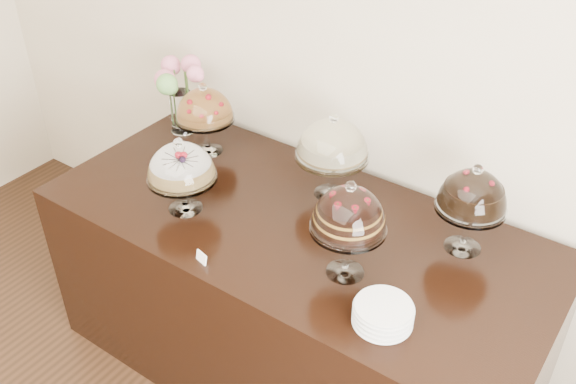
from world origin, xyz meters
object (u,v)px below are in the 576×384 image
Objects in this scene: cake_stand_cheesecake at (333,143)px; cake_stand_fruit_tart at (204,108)px; cake_stand_sugar_sponge at (181,166)px; display_counter at (294,298)px; plate_stack at (383,314)px; cake_stand_dark_choco at (473,195)px; flower_vase at (178,87)px; cake_stand_choco_layer at (349,214)px.

cake_stand_cheesecake reaches higher than cake_stand_fruit_tart.
cake_stand_fruit_tart is at bearing 119.46° from cake_stand_sugar_sponge.
display_counter is 10.64× the size of plate_stack.
cake_stand_dark_choco is (0.63, -0.01, -0.00)m from cake_stand_cheesecake.
flower_vase is at bearing 158.00° from plate_stack.
cake_stand_fruit_tart is at bearing 159.81° from cake_stand_choco_layer.
cake_stand_cheesecake is (0.01, 0.26, 0.71)m from display_counter.
cake_stand_cheesecake is (-0.32, 0.41, -0.02)m from cake_stand_choco_layer.
flower_vase reaches higher than cake_stand_fruit_tart.
cake_stand_sugar_sponge is at bearing -157.75° from cake_stand_dark_choco.
cake_stand_dark_choco is at bearing 1.06° from cake_stand_fruit_tart.
plate_stack reaches higher than display_counter.
cake_stand_dark_choco is (1.09, 0.45, 0.04)m from cake_stand_sugar_sponge.
cake_stand_dark_choco is 1.01× the size of flower_vase.
cake_stand_cheesecake is at bearing 3.13° from cake_stand_fruit_tart.
cake_stand_choco_layer is 1.04× the size of cake_stand_cheesecake.
cake_stand_choco_layer is (0.78, 0.05, 0.06)m from cake_stand_sugar_sponge.
cake_stand_dark_choco is at bearing 22.25° from cake_stand_sugar_sponge.
cake_stand_dark_choco is (0.65, 0.25, 0.71)m from display_counter.
flower_vase reaches higher than cake_stand_sugar_sponge.
display_counter is 1.20m from flower_vase.
display_counter is 5.27× the size of cake_stand_choco_layer.
cake_stand_fruit_tart is at bearing 157.32° from plate_stack.
cake_stand_sugar_sponge is 1.70× the size of plate_stack.
display_counter is 5.99× the size of cake_stand_fruit_tart.
display_counter is 0.76m from cake_stand_cheesecake.
cake_stand_sugar_sponge is at bearing -60.54° from cake_stand_fruit_tart.
cake_stand_dark_choco reaches higher than plate_stack.
cake_stand_fruit_tart is (-0.68, 0.22, 0.69)m from display_counter.
cake_stand_dark_choco reaches higher than display_counter.
cake_stand_sugar_sponge is 0.84× the size of cake_stand_choco_layer.
display_counter is 0.83m from cake_stand_sugar_sponge.
cake_stand_sugar_sponge reaches higher than plate_stack.
cake_stand_dark_choco is 1.90× the size of plate_stack.
cake_stand_cheesecake reaches higher than flower_vase.
cake_stand_fruit_tart is (-0.69, -0.04, -0.03)m from cake_stand_cheesecake.
plate_stack is at bearing -97.02° from cake_stand_dark_choco.
cake_stand_cheesecake is 1.03× the size of flower_vase.
cake_stand_sugar_sponge is 1.18m from cake_stand_dark_choco.
cake_stand_fruit_tart is 0.27m from flower_vase.
cake_stand_cheesecake is 1.02× the size of cake_stand_dark_choco.
flower_vase is 1.89× the size of plate_stack.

